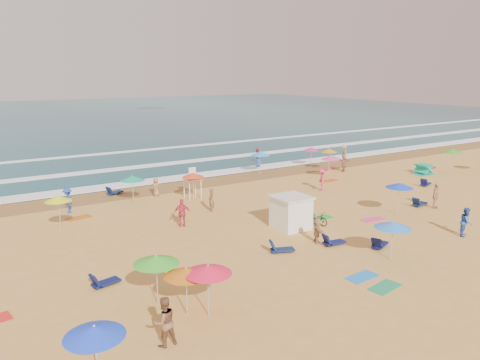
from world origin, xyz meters
TOP-DOWN VIEW (x-y plane):
  - ground at (0.00, 0.00)m, footprint 220.00×220.00m
  - ocean at (0.00, 84.00)m, footprint 220.00×140.00m
  - wet_sand at (0.00, 12.50)m, footprint 220.00×220.00m
  - surf_foam at (0.00, 21.32)m, footprint 200.00×18.70m
  - cabana at (-0.78, -1.85)m, footprint 2.00×2.00m
  - cabana_roof at (-0.78, -1.85)m, footprint 2.20×2.20m
  - bicycle at (1.12, -2.15)m, footprint 0.94×1.83m
  - lifeguard_stand at (-2.84, 8.05)m, footprint 1.20×1.20m
  - beach_umbrellas at (-0.25, 0.83)m, footprint 53.87×25.26m
  - loungers at (4.52, -0.93)m, footprint 47.61×20.73m
  - towels at (-0.74, -1.41)m, footprint 41.49×22.82m
  - popup_tents at (19.10, -0.98)m, footprint 4.55×11.97m
  - beachgoers at (0.26, 4.39)m, footprint 41.32×28.50m

SIDE VIEW (x-z plane):
  - ground at x=0.00m, z-range 0.00..0.00m
  - ocean at x=0.00m, z-range -0.09..0.09m
  - wet_sand at x=0.00m, z-range 0.01..0.01m
  - towels at x=-0.74m, z-range 0.00..0.03m
  - surf_foam at x=0.00m, z-range 0.08..0.12m
  - loungers at x=4.52m, z-range 0.00..0.34m
  - bicycle at x=1.12m, z-range 0.00..0.92m
  - popup_tents at x=19.10m, z-range 0.00..1.20m
  - beachgoers at x=0.26m, z-range -0.21..1.94m
  - cabana at x=-0.78m, z-range 0.00..2.00m
  - lifeguard_stand at x=-2.84m, z-range 0.00..2.10m
  - beach_umbrellas at x=-0.25m, z-range 1.68..2.43m
  - cabana_roof at x=-0.78m, z-range 2.00..2.12m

